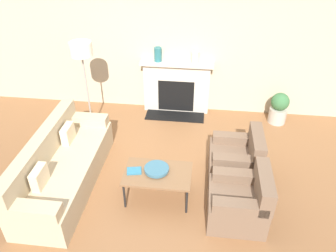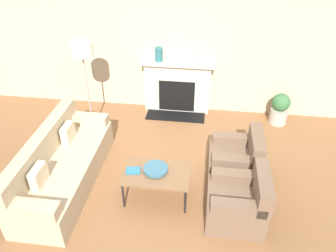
{
  "view_description": "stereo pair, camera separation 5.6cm",
  "coord_description": "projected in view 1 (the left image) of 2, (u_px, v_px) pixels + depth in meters",
  "views": [
    {
      "loc": [
        0.61,
        -3.64,
        3.6
      ],
      "look_at": [
        0.04,
        1.04,
        0.45
      ],
      "focal_mm": 35.0,
      "sensor_mm": 36.0,
      "label": 1
    },
    {
      "loc": [
        0.66,
        -3.63,
        3.6
      ],
      "look_at": [
        0.04,
        1.04,
        0.45
      ],
      "focal_mm": 35.0,
      "sensor_mm": 36.0,
      "label": 2
    }
  ],
  "objects": [
    {
      "name": "mantel_vase_left",
      "position": [
        158.0,
        54.0,
        6.37
      ],
      "size": [
        0.15,
        0.15,
        0.28
      ],
      "color": "#28666B",
      "rests_on": "fireplace"
    },
    {
      "name": "book",
      "position": [
        134.0,
        171.0,
        4.67
      ],
      "size": [
        0.23,
        0.19,
        0.02
      ],
      "rotation": [
        0.0,
        0.0,
        0.2
      ],
      "color": "teal",
      "rests_on": "coffee_table"
    },
    {
      "name": "wall_back",
      "position": [
        175.0,
        41.0,
        6.31
      ],
      "size": [
        18.0,
        0.06,
        2.9
      ],
      "color": "#BCAD8E",
      "rests_on": "ground_plane"
    },
    {
      "name": "potted_plant",
      "position": [
        279.0,
        108.0,
        6.43
      ],
      "size": [
        0.35,
        0.35,
        0.64
      ],
      "color": "#B2A899",
      "rests_on": "ground_plane"
    },
    {
      "name": "fireplace",
      "position": [
        176.0,
        88.0,
        6.7
      ],
      "size": [
        1.45,
        0.59,
        1.08
      ],
      "color": "beige",
      "rests_on": "ground_plane"
    },
    {
      "name": "coffee_table",
      "position": [
        158.0,
        175.0,
        4.67
      ],
      "size": [
        0.96,
        0.61,
        0.46
      ],
      "color": "brown",
      "rests_on": "ground_plane"
    },
    {
      "name": "armchair_near",
      "position": [
        240.0,
        201.0,
        4.4
      ],
      "size": [
        0.78,
        0.75,
        0.8
      ],
      "rotation": [
        0.0,
        0.0,
        -1.57
      ],
      "color": "brown",
      "rests_on": "ground_plane"
    },
    {
      "name": "armchair_far",
      "position": [
        237.0,
        160.0,
        5.13
      ],
      "size": [
        0.78,
        0.75,
        0.8
      ],
      "rotation": [
        0.0,
        0.0,
        -1.57
      ],
      "color": "brown",
      "rests_on": "ground_plane"
    },
    {
      "name": "couch",
      "position": [
        62.0,
        168.0,
        4.95
      ],
      "size": [
        0.82,
        2.28,
        0.86
      ],
      "rotation": [
        0.0,
        0.0,
        1.57
      ],
      "color": "tan",
      "rests_on": "ground_plane"
    },
    {
      "name": "ground_plane",
      "position": [
        157.0,
        187.0,
        5.06
      ],
      "size": [
        18.0,
        18.0,
        0.0
      ],
      "primitive_type": "plane",
      "color": "brown"
    },
    {
      "name": "floor_lamp",
      "position": [
        82.0,
        56.0,
        5.57
      ],
      "size": [
        0.38,
        0.38,
        1.74
      ],
      "color": "gray",
      "rests_on": "ground_plane"
    },
    {
      "name": "mantel_vase_center_left",
      "position": [
        195.0,
        57.0,
        6.31
      ],
      "size": [
        0.14,
        0.14,
        0.23
      ],
      "color": "beige",
      "rests_on": "fireplace"
    },
    {
      "name": "bowl",
      "position": [
        157.0,
        169.0,
        4.66
      ],
      "size": [
        0.36,
        0.36,
        0.06
      ],
      "color": "#38667A",
      "rests_on": "coffee_table"
    }
  ]
}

